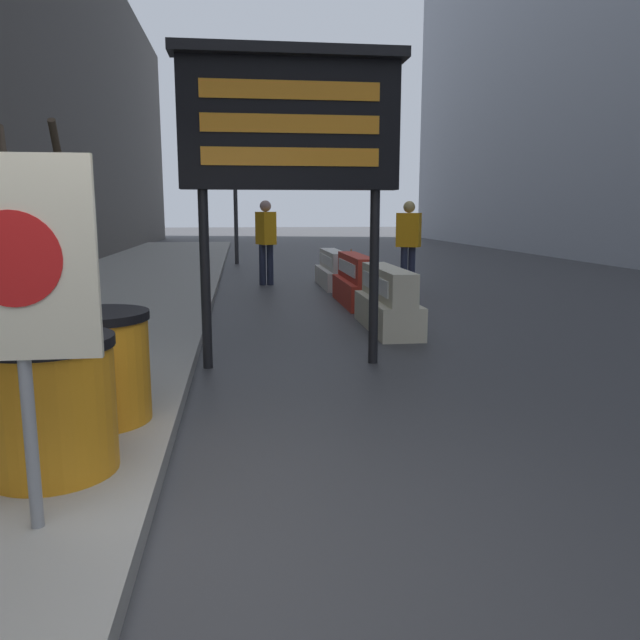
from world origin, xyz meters
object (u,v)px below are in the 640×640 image
jersey_barrier_red_striped (356,283)px  pedestrian_passerby (409,237)px  traffic_cone_mid (356,285)px  message_board (290,126)px  warning_sign (16,280)px  traffic_cone_near (351,262)px  pedestrian_worker (266,235)px  jersey_barrier_cream (387,302)px  barrel_drum_foreground (50,405)px  traffic_light_near_curb (235,162)px  barrel_drum_middle (98,366)px  jersey_barrier_white (334,271)px

jersey_barrier_red_striped → pedestrian_passerby: 2.57m
traffic_cone_mid → message_board: bearing=-109.1°
warning_sign → traffic_cone_near: bearing=73.6°
pedestrian_worker → jersey_barrier_cream: bearing=-7.7°
warning_sign → message_board: (1.49, 3.49, 1.13)m
barrel_drum_foreground → traffic_light_near_curb: bearing=86.5°
message_board → pedestrian_passerby: message_board is taller
jersey_barrier_cream → message_board: bearing=-128.2°
message_board → jersey_barrier_red_striped: size_ratio=1.56×
jersey_barrier_cream → traffic_cone_near: bearing=83.7°
warning_sign → traffic_cone_near: (3.78, 12.84, -0.98)m
barrel_drum_middle → pedestrian_passerby: 9.31m
jersey_barrier_white → pedestrian_passerby: size_ratio=1.18×
barrel_drum_middle → jersey_barrier_white: barrel_drum_middle is taller
warning_sign → message_board: size_ratio=0.55×
jersey_barrier_cream → traffic_light_near_curb: size_ratio=0.45×
barrel_drum_foreground → jersey_barrier_red_striped: size_ratio=0.39×
barrel_drum_middle → jersey_barrier_red_striped: barrel_drum_middle is taller
jersey_barrier_red_striped → jersey_barrier_white: 2.61m
pedestrian_worker → traffic_light_near_curb: bearing=164.7°
barrel_drum_middle → pedestrian_passerby: bearing=61.3°
barrel_drum_foreground → pedestrian_passerby: size_ratio=0.44×
barrel_drum_middle → pedestrian_worker: size_ratio=0.43×
pedestrian_worker → pedestrian_passerby: bearing=46.9°
pedestrian_passerby → traffic_light_near_curb: bearing=145.7°
pedestrian_worker → traffic_cone_near: bearing=109.9°
message_board → pedestrian_passerby: size_ratio=1.75×
barrel_drum_middle → traffic_cone_mid: barrel_drum_middle is taller
traffic_light_near_curb → pedestrian_passerby: traffic_light_near_curb is taller
jersey_barrier_cream → pedestrian_worker: 5.68m
traffic_light_near_curb → jersey_barrier_white: bearing=-70.6°
barrel_drum_foreground → traffic_light_near_curb: size_ratio=0.19×
message_board → pedestrian_worker: size_ratio=1.73×
jersey_barrier_white → warning_sign: bearing=-106.0°
message_board → traffic_light_near_curb: traffic_light_near_curb is taller
jersey_barrier_cream → traffic_cone_near: size_ratio=2.87×
traffic_light_near_curb → traffic_cone_near: bearing=-49.8°
barrel_drum_middle → jersey_barrier_cream: 4.84m
barrel_drum_foreground → traffic_cone_mid: (3.06, 7.05, -0.19)m
message_board → traffic_light_near_curb: 12.82m
traffic_cone_near → jersey_barrier_white: bearing=-108.1°
jersey_barrier_cream → pedestrian_worker: size_ratio=1.05×
barrel_drum_middle → jersey_barrier_cream: barrel_drum_middle is taller
barrel_drum_middle → traffic_cone_near: barrel_drum_middle is taller
pedestrian_passerby → traffic_cone_mid: bearing=-99.1°
message_board → jersey_barrier_white: message_board is taller
barrel_drum_middle → traffic_light_near_curb: size_ratio=0.19×
traffic_cone_near → traffic_cone_mid: traffic_cone_mid is taller
jersey_barrier_cream → barrel_drum_foreground: bearing=-123.2°
jersey_barrier_cream → pedestrian_passerby: 4.65m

